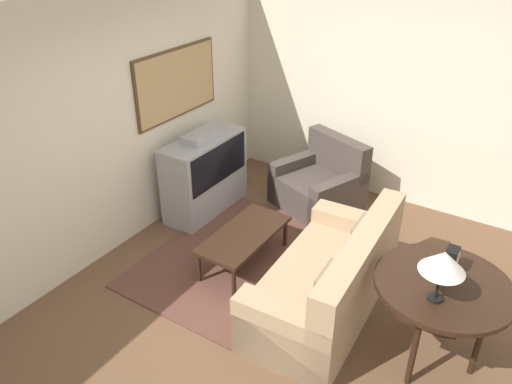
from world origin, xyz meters
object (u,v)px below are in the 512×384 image
couch (329,282)px  armchair (320,185)px  tv (205,174)px  table_lamp (443,262)px  coffee_table (244,236)px  mantel_clock (451,261)px  console_table (443,290)px

couch → armchair: bearing=-154.1°
tv → table_lamp: table_lamp is taller
tv → couch: tv is taller
coffee_table → table_lamp: size_ratio=2.53×
coffee_table → tv: bearing=56.8°
tv → mantel_clock: tv is taller
coffee_table → mantel_clock: mantel_clock is taller
tv → armchair: (0.85, -1.14, -0.21)m
couch → console_table: 1.05m
table_lamp → armchair: bearing=43.9°
console_table → armchair: bearing=47.6°
coffee_table → table_lamp: bearing=-102.4°
armchair → mantel_clock: bearing=-18.9°
armchair → table_lamp: 2.85m
console_table → couch: bearing=87.1°
tv → console_table: bearing=-106.1°
table_lamp → mantel_clock: (0.38, -0.00, -0.23)m
couch → coffee_table: (0.16, 1.05, 0.02)m
tv → coffee_table: 1.23m
armchair → coffee_table: size_ratio=1.08×
console_table → table_lamp: 0.47m
couch → table_lamp: table_lamp is taller
couch → armchair: 1.92m
couch → mantel_clock: 1.12m
mantel_clock → couch: bearing=95.8°
couch → mantel_clock: bearing=92.8°
couch → mantel_clock: size_ratio=8.15×
tv → coffee_table: tv is taller
table_lamp → tv: bearing=69.9°
coffee_table → console_table: size_ratio=1.02×
couch → table_lamp: size_ratio=4.33×
console_table → mantel_clock: mantel_clock is taller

